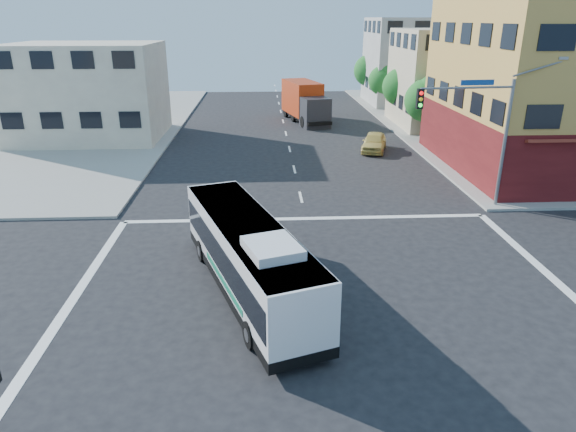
{
  "coord_description": "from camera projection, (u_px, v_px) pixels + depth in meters",
  "views": [
    {
      "loc": [
        -2.28,
        -15.69,
        9.91
      ],
      "look_at": [
        -1.21,
        4.57,
        2.08
      ],
      "focal_mm": 32.0,
      "sensor_mm": 36.0,
      "label": 1
    }
  ],
  "objects": [
    {
      "name": "parked_car",
      "position": [
        374.0,
        142.0,
        40.71
      ],
      "size": [
        2.93,
        4.63,
        1.47
      ],
      "primitive_type": "imported",
      "rotation": [
        0.0,
        0.0,
        -0.3
      ],
      "color": "#D6C05D",
      "rests_on": "ground"
    },
    {
      "name": "building_east_far",
      "position": [
        419.0,
        62.0,
        62.02
      ],
      "size": [
        12.06,
        10.06,
        10.0
      ],
      "color": "#AAAAA5",
      "rests_on": "ground"
    },
    {
      "name": "ground",
      "position": [
        328.0,
        316.0,
        18.3
      ],
      "size": [
        120.0,
        120.0,
        0.0
      ],
      "primitive_type": "plane",
      "color": "black",
      "rests_on": "ground"
    },
    {
      "name": "signal_mast_ne",
      "position": [
        478.0,
        119.0,
        26.84
      ],
      "size": [
        7.91,
        1.13,
        8.07
      ],
      "color": "slate",
      "rests_on": "ground"
    },
    {
      "name": "transit_bus",
      "position": [
        249.0,
        256.0,
        19.32
      ],
      "size": [
        5.62,
        10.86,
        3.17
      ],
      "rotation": [
        0.0,
        0.0,
        0.33
      ],
      "color": "black",
      "rests_on": "ground"
    },
    {
      "name": "building_west",
      "position": [
        88.0,
        92.0,
        43.94
      ],
      "size": [
        12.06,
        10.06,
        8.0
      ],
      "color": "beige",
      "rests_on": "ground"
    },
    {
      "name": "building_east_near",
      "position": [
        461.0,
        79.0,
        49.16
      ],
      "size": [
        12.06,
        10.06,
        9.0
      ],
      "color": "#B8AC8D",
      "rests_on": "ground"
    },
    {
      "name": "street_tree_c",
      "position": [
        384.0,
        79.0,
        58.55
      ],
      "size": [
        3.4,
        3.4,
        5.29
      ],
      "color": "#3D2A16",
      "rests_on": "ground"
    },
    {
      "name": "box_truck",
      "position": [
        305.0,
        103.0,
        51.99
      ],
      "size": [
        4.49,
        9.05,
        3.92
      ],
      "rotation": [
        0.0,
        0.0,
        0.24
      ],
      "color": "#25262B",
      "rests_on": "ground"
    },
    {
      "name": "street_tree_b",
      "position": [
        403.0,
        85.0,
        50.99
      ],
      "size": [
        3.8,
        3.8,
        5.79
      ],
      "color": "#3D2A16",
      "rests_on": "ground"
    },
    {
      "name": "street_tree_d",
      "position": [
        370.0,
        68.0,
        65.85
      ],
      "size": [
        4.0,
        4.0,
        6.03
      ],
      "color": "#3D2A16",
      "rests_on": "ground"
    },
    {
      "name": "street_tree_a",
      "position": [
        427.0,
        98.0,
        43.6
      ],
      "size": [
        3.6,
        3.6,
        5.53
      ],
      "color": "#3D2A16",
      "rests_on": "ground"
    }
  ]
}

